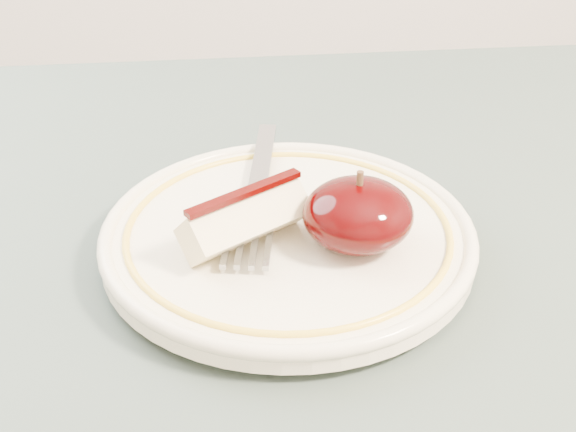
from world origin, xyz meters
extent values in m
cylinder|color=brown|center=(0.40, 0.40, 0.35)|extent=(0.05, 0.05, 0.71)
cube|color=#3C4A45|center=(0.00, 0.00, 0.73)|extent=(0.90, 0.90, 0.04)
cylinder|color=white|center=(0.03, 0.12, 0.75)|extent=(0.12, 0.12, 0.01)
cylinder|color=white|center=(0.03, 0.12, 0.76)|extent=(0.22, 0.22, 0.01)
torus|color=white|center=(0.03, 0.12, 0.77)|extent=(0.22, 0.22, 0.01)
torus|color=yellow|center=(0.03, 0.12, 0.77)|extent=(0.19, 0.19, 0.00)
ellipsoid|color=black|center=(0.07, 0.10, 0.79)|extent=(0.06, 0.06, 0.04)
cylinder|color=#472D19|center=(0.07, 0.10, 0.81)|extent=(0.00, 0.00, 0.01)
cube|color=beige|center=(0.01, 0.10, 0.78)|extent=(0.08, 0.07, 0.03)
cube|color=#2F0201|center=(0.01, 0.10, 0.80)|extent=(0.07, 0.05, 0.00)
cube|color=gray|center=(0.03, 0.20, 0.77)|extent=(0.03, 0.09, 0.00)
cube|color=gray|center=(0.02, 0.14, 0.77)|extent=(0.01, 0.03, 0.00)
cube|color=gray|center=(0.01, 0.12, 0.77)|extent=(0.03, 0.03, 0.00)
cube|color=gray|center=(0.02, 0.09, 0.77)|extent=(0.01, 0.04, 0.00)
cube|color=gray|center=(0.01, 0.09, 0.77)|extent=(0.01, 0.04, 0.00)
cube|color=gray|center=(0.00, 0.09, 0.77)|extent=(0.01, 0.04, 0.00)
cube|color=gray|center=(0.00, 0.09, 0.77)|extent=(0.01, 0.04, 0.00)
camera|label=1|loc=(-0.01, -0.28, 1.03)|focal=50.00mm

